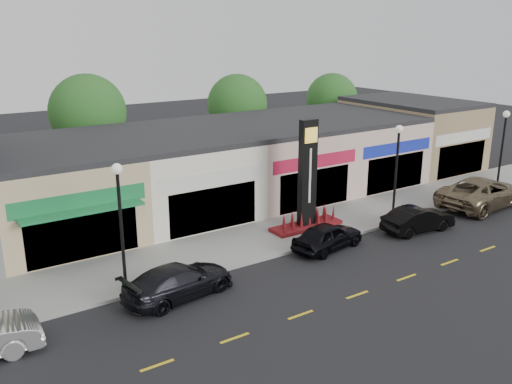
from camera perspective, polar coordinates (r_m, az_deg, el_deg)
ground at (r=25.42m, az=5.89°, el=-8.12°), size 120.00×120.00×0.00m
sidewalk at (r=28.59m, az=0.37°, el=-4.96°), size 52.00×4.30×0.15m
curb at (r=26.89m, az=3.05°, el=-6.43°), size 52.00×0.20×0.15m
shop_beige at (r=30.96m, az=-20.48°, el=0.21°), size 7.00×10.85×4.80m
shop_cream at (r=33.11m, az=-8.69°, el=2.12°), size 7.00×10.01×4.80m
shop_pink_w at (r=36.49m, az=1.32°, el=3.67°), size 7.00×10.01×4.80m
shop_pink_e at (r=40.81m, az=9.45°, el=4.85°), size 7.00×10.01×4.80m
shop_tan at (r=45.74m, az=15.97°, el=6.02°), size 7.00×10.01×5.30m
tree_rear_west at (r=39.12m, az=-17.29°, el=8.02°), size 5.20×5.20×7.83m
tree_rear_mid at (r=44.02m, az=-1.98°, el=9.21°), size 4.80×4.80×7.29m
tree_rear_east at (r=49.97m, az=7.98°, el=9.66°), size 4.60×4.60×6.94m
lamp_west_near at (r=22.50m, az=-14.09°, el=-2.37°), size 0.44×0.44×5.47m
lamp_east_near at (r=31.30m, az=14.59°, el=2.95°), size 0.44×0.44×5.47m
lamp_east_far at (r=39.19m, az=24.53°, el=4.68°), size 0.44×0.44×5.47m
pylon_sign at (r=29.44m, az=5.39°, el=0.14°), size 4.20×1.30×6.00m
car_dark_sedan at (r=22.82m, az=-8.13°, el=-9.27°), size 2.70×5.11×1.41m
car_black_sedan at (r=27.48m, az=7.56°, el=-4.64°), size 2.29×4.31×1.40m
car_black_conv at (r=30.92m, az=16.70°, el=-2.77°), size 1.84×4.34×1.39m
car_gold_suv at (r=36.56m, az=22.78°, el=-0.01°), size 3.54×6.88×1.86m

